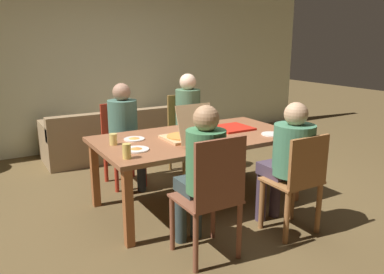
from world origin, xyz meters
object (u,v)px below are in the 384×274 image
(chair_3, at_px, (121,142))
(person_3, at_px, (125,126))
(plate_2, at_px, (271,134))
(chair_2, at_px, (212,194))
(person_2, at_px, (202,168))
(drinking_glass_1, at_px, (127,151))
(chair_1, at_px, (298,182))
(drinking_glass_0, at_px, (113,139))
(person_0, at_px, (190,116))
(plate_0, at_px, (136,149))
(chair_0, at_px, (184,130))
(dining_table, at_px, (197,143))
(couch, at_px, (113,138))
(person_1, at_px, (289,155))
(plate_1, at_px, (134,139))
(pizza_box_0, at_px, (186,135))
(pizza_box_1, at_px, (233,128))

(chair_3, xyz_separation_m, person_3, (-0.00, -0.14, 0.21))
(plate_2, bearing_deg, chair_2, -150.63)
(person_2, height_order, drinking_glass_1, person_2)
(chair_1, relative_size, chair_2, 0.91)
(chair_2, distance_m, drinking_glass_0, 1.18)
(drinking_glass_1, bearing_deg, person_0, 42.88)
(plate_0, distance_m, drinking_glass_1, 0.26)
(chair_0, distance_m, chair_3, 0.87)
(person_2, bearing_deg, dining_table, 61.41)
(plate_2, bearing_deg, drinking_glass_0, 163.83)
(chair_3, height_order, plate_2, chair_3)
(dining_table, xyz_separation_m, drinking_glass_1, (-0.89, -0.36, 0.13))
(chair_1, height_order, couch, chair_1)
(dining_table, xyz_separation_m, person_2, (-0.45, -0.83, 0.06))
(person_1, height_order, chair_2, person_1)
(chair_0, relative_size, drinking_glass_0, 9.36)
(plate_0, height_order, plate_1, same)
(person_0, xyz_separation_m, couch, (-0.60, 1.24, -0.48))
(drinking_glass_0, xyz_separation_m, drinking_glass_1, (-0.05, -0.47, 0.01))
(pizza_box_0, bearing_deg, plate_2, -16.16)
(dining_table, height_order, chair_1, chair_1)
(dining_table, distance_m, pizza_box_0, 0.24)
(plate_2, bearing_deg, pizza_box_1, 114.26)
(drinking_glass_0, bearing_deg, plate_1, 18.24)
(pizza_box_0, bearing_deg, person_3, 106.12)
(pizza_box_0, xyz_separation_m, plate_0, (-0.55, -0.08, -0.04))
(chair_0, xyz_separation_m, drinking_glass_1, (-1.30, -1.36, 0.25))
(plate_1, height_order, plate_2, plate_1)
(chair_0, bearing_deg, person_3, -170.14)
(plate_2, height_order, drinking_glass_1, drinking_glass_1)
(plate_2, bearing_deg, drinking_glass_1, -179.24)
(plate_0, relative_size, plate_1, 1.11)
(person_0, xyz_separation_m, pizza_box_1, (0.09, -0.77, -0.00))
(pizza_box_0, relative_size, couch, 0.25)
(drinking_glass_1, bearing_deg, chair_3, 72.13)
(person_1, distance_m, person_2, 0.87)
(person_1, relative_size, pizza_box_0, 2.37)
(chair_1, distance_m, couch, 3.16)
(person_1, bearing_deg, couch, 101.46)
(plate_2, bearing_deg, person_1, -116.93)
(chair_1, height_order, drinking_glass_0, chair_1)
(dining_table, xyz_separation_m, person_3, (-0.45, 0.85, 0.05))
(drinking_glass_0, bearing_deg, pizza_box_0, -16.19)
(chair_2, relative_size, chair_3, 1.06)
(chair_3, distance_m, pizza_box_0, 1.15)
(dining_table, height_order, plate_0, plate_0)
(pizza_box_0, bearing_deg, drinking_glass_0, 163.81)
(pizza_box_1, relative_size, drinking_glass_1, 2.96)
(person_2, distance_m, couch, 2.96)
(person_3, bearing_deg, chair_0, 9.86)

